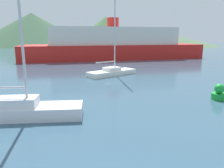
{
  "coord_description": "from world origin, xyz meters",
  "views": [
    {
      "loc": [
        -0.64,
        2.14,
        3.82
      ],
      "look_at": [
        0.83,
        14.0,
        1.2
      ],
      "focal_mm": 35.0,
      "sensor_mm": 36.0,
      "label": 1
    }
  ],
  "objects_px": {
    "sailboat_middle": "(18,109)",
    "buoy_marker": "(219,93)",
    "sailboat_inner": "(112,71)",
    "ferry_distant": "(113,45)"
  },
  "relations": [
    {
      "from": "sailboat_middle",
      "to": "buoy_marker",
      "type": "bearing_deg",
      "value": 10.79
    },
    {
      "from": "sailboat_inner",
      "to": "ferry_distant",
      "type": "height_order",
      "value": "sailboat_inner"
    },
    {
      "from": "ferry_distant",
      "to": "sailboat_middle",
      "type": "bearing_deg",
      "value": -113.73
    },
    {
      "from": "sailboat_inner",
      "to": "ferry_distant",
      "type": "relative_size",
      "value": 0.32
    },
    {
      "from": "sailboat_inner",
      "to": "sailboat_middle",
      "type": "bearing_deg",
      "value": -150.09
    },
    {
      "from": "sailboat_middle",
      "to": "buoy_marker",
      "type": "height_order",
      "value": "sailboat_middle"
    },
    {
      "from": "sailboat_inner",
      "to": "buoy_marker",
      "type": "xyz_separation_m",
      "value": [
        5.49,
        -9.36,
        -0.03
      ]
    },
    {
      "from": "sailboat_middle",
      "to": "ferry_distant",
      "type": "relative_size",
      "value": 0.23
    },
    {
      "from": "ferry_distant",
      "to": "buoy_marker",
      "type": "bearing_deg",
      "value": -90.64
    },
    {
      "from": "sailboat_middle",
      "to": "ferry_distant",
      "type": "bearing_deg",
      "value": 75.93
    }
  ]
}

